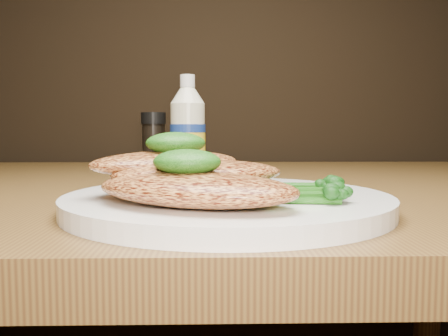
{
  "coord_description": "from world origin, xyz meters",
  "views": [
    {
      "loc": [
        0.06,
        0.38,
        0.82
      ],
      "look_at": [
        0.07,
        0.81,
        0.79
      ],
      "focal_mm": 37.52,
      "sensor_mm": 36.0,
      "label": 1
    }
  ],
  "objects": [
    {
      "name": "plate",
      "position": [
        0.07,
        0.81,
        0.76
      ],
      "size": [
        0.3,
        0.3,
        0.02
      ],
      "primitive_type": "cylinder",
      "color": "white",
      "rests_on": "dining_table"
    },
    {
      "name": "chicken_front",
      "position": [
        0.05,
        0.74,
        0.78
      ],
      "size": [
        0.19,
        0.15,
        0.03
      ],
      "primitive_type": "ellipsoid",
      "rotation": [
        0.0,
        0.0,
        -0.45
      ],
      "color": "#CA8240",
      "rests_on": "plate"
    },
    {
      "name": "chicken_mid",
      "position": [
        0.05,
        0.79,
        0.79
      ],
      "size": [
        0.17,
        0.12,
        0.02
      ],
      "primitive_type": "ellipsoid",
      "rotation": [
        0.0,
        0.0,
        0.32
      ],
      "color": "#CA8240",
      "rests_on": "plate"
    },
    {
      "name": "chicken_back",
      "position": [
        0.02,
        0.81,
        0.79
      ],
      "size": [
        0.16,
        0.14,
        0.02
      ],
      "primitive_type": "ellipsoid",
      "rotation": [
        0.0,
        0.0,
        0.58
      ],
      "color": "#CA8240",
      "rests_on": "plate"
    },
    {
      "name": "pesto_front",
      "position": [
        0.04,
        0.75,
        0.8
      ],
      "size": [
        0.07,
        0.06,
        0.02
      ],
      "primitive_type": "ellipsoid",
      "rotation": [
        0.0,
        0.0,
        -0.35
      ],
      "color": "black",
      "rests_on": "chicken_front"
    },
    {
      "name": "pesto_back",
      "position": [
        0.03,
        0.81,
        0.81
      ],
      "size": [
        0.06,
        0.06,
        0.02
      ],
      "primitive_type": "ellipsoid",
      "rotation": [
        0.0,
        0.0,
        0.23
      ],
      "color": "black",
      "rests_on": "chicken_back"
    },
    {
      "name": "broccolini_bundle",
      "position": [
        0.12,
        0.77,
        0.78
      ],
      "size": [
        0.16,
        0.14,
        0.02
      ],
      "primitive_type": null,
      "rotation": [
        0.0,
        0.0,
        -0.31
      ],
      "color": "#1B5312",
      "rests_on": "plate"
    },
    {
      "name": "mayo_bottle",
      "position": [
        0.02,
        1.15,
        0.83
      ],
      "size": [
        0.07,
        0.07,
        0.16
      ],
      "primitive_type": null,
      "rotation": [
        0.0,
        0.0,
        0.33
      ],
      "color": "beige",
      "rests_on": "dining_table"
    },
    {
      "name": "pepper_grinder",
      "position": [
        -0.04,
        1.19,
        0.8
      ],
      "size": [
        0.05,
        0.05,
        0.1
      ],
      "primitive_type": null,
      "rotation": [
        0.0,
        0.0,
        -0.36
      ],
      "color": "black",
      "rests_on": "dining_table"
    }
  ]
}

